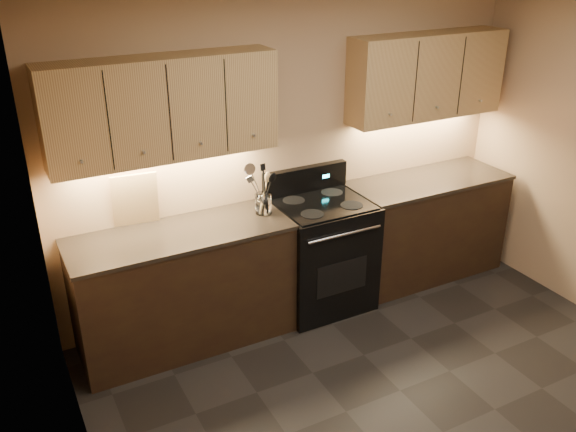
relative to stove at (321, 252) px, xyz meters
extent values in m
plane|color=black|center=(-0.08, -1.68, -0.48)|extent=(4.00, 4.00, 0.00)
plane|color=silver|center=(-0.08, -1.68, 2.12)|extent=(4.00, 4.00, 0.00)
cube|color=tan|center=(-0.08, 0.32, 0.82)|extent=(4.00, 0.04, 2.60)
cube|color=tan|center=(-2.08, -1.68, 0.82)|extent=(0.04, 4.00, 2.60)
cube|color=black|center=(-1.18, 0.02, -0.03)|extent=(1.60, 0.60, 0.90)
cube|color=#322920|center=(-1.18, 0.02, 0.44)|extent=(1.62, 0.62, 0.03)
cube|color=black|center=(1.10, 0.02, -0.03)|extent=(1.44, 0.60, 0.90)
cube|color=#322920|center=(1.10, 0.02, 0.44)|extent=(1.46, 0.62, 0.03)
cube|color=black|center=(0.00, -0.01, -0.02)|extent=(0.76, 0.65, 0.92)
cube|color=black|center=(0.00, -0.01, 0.45)|extent=(0.70, 0.60, 0.01)
cube|color=black|center=(0.00, 0.28, 0.55)|extent=(0.76, 0.07, 0.22)
cube|color=#19E5F2|center=(0.18, 0.24, 0.56)|extent=(0.06, 0.00, 0.03)
cylinder|color=silver|center=(0.00, -0.35, 0.32)|extent=(0.65, 0.02, 0.02)
cube|color=black|center=(0.00, -0.33, -0.07)|extent=(0.46, 0.00, 0.28)
cylinder|color=black|center=(-0.18, -0.16, 0.45)|extent=(0.18, 0.18, 0.00)
cylinder|color=black|center=(0.18, -0.16, 0.45)|extent=(0.18, 0.18, 0.00)
cylinder|color=black|center=(-0.18, 0.14, 0.45)|extent=(0.18, 0.18, 0.00)
cylinder|color=black|center=(0.18, 0.14, 0.45)|extent=(0.18, 0.18, 0.00)
cube|color=tan|center=(-1.18, 0.17, 1.32)|extent=(1.60, 0.30, 0.70)
cube|color=tan|center=(1.10, 0.17, 1.32)|extent=(1.44, 0.30, 0.70)
cube|color=#B2B5BA|center=(-1.38, 0.31, 0.64)|extent=(0.08, 0.01, 0.12)
cylinder|color=white|center=(-0.50, 0.04, 0.53)|extent=(0.13, 0.13, 0.16)
cylinder|color=white|center=(-0.50, 0.04, 0.46)|extent=(0.12, 0.12, 0.02)
cube|color=tan|center=(-1.41, 0.28, 0.65)|extent=(0.33, 0.12, 0.41)
camera|label=1|loc=(-2.32, -3.82, 2.39)|focal=38.00mm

